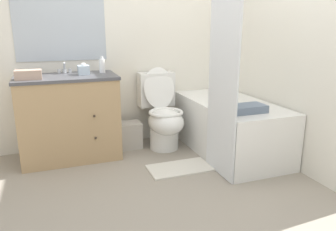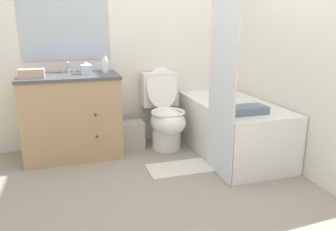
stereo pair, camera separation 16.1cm
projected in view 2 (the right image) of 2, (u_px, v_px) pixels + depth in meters
ground_plane at (180, 203)px, 2.54m from camera, size 14.00×14.00×0.00m
wall_back at (135, 33)px, 3.65m from camera, size 8.00×0.06×2.50m
wall_right at (275, 34)px, 3.28m from camera, size 0.05×2.55×2.50m
vanity_cabinet at (72, 115)px, 3.38m from camera, size 0.97×0.59×0.85m
sink_faucet at (68, 69)px, 3.42m from camera, size 0.14×0.12×0.12m
toilet at (165, 115)px, 3.62m from camera, size 0.41×0.67×0.88m
bathtub at (232, 127)px, 3.48m from camera, size 0.71×1.42×0.56m
shower_curtain at (223, 65)px, 2.76m from camera, size 0.01×0.49×2.01m
wastebasket at (132, 134)px, 3.69m from camera, size 0.26×0.22×0.29m
tissue_box at (86, 69)px, 3.32m from camera, size 0.11×0.12×0.12m
soap_dispenser at (105, 65)px, 3.41m from camera, size 0.06×0.06×0.17m
hand_towel_folded at (32, 74)px, 3.04m from camera, size 0.23×0.14×0.09m
bath_towel_folded at (247, 110)px, 2.97m from camera, size 0.35×0.20×0.07m
bath_mat at (179, 168)px, 3.14m from camera, size 0.60×0.33×0.02m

